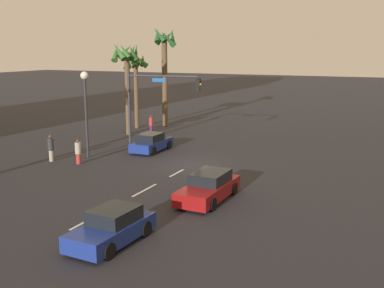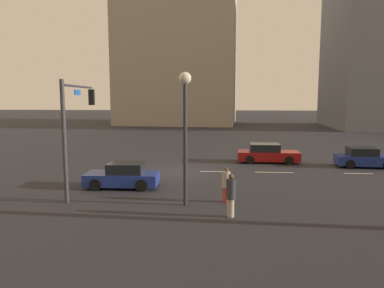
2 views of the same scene
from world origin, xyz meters
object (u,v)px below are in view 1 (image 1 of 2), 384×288
object	(u,v)px
car_1	(112,228)
streetlamp	(85,98)
pedestrian_2	(78,151)
car_0	(151,143)
palm_tree_3	(135,70)
traffic_signal	(154,95)
pedestrian_1	(151,124)
car_2	(209,187)
palm_tree_0	(165,58)
pedestrian_0	(51,148)
palm_tree_2	(126,65)

from	to	relation	value
car_1	streetlamp	world-z (taller)	streetlamp
pedestrian_2	car_0	bearing A→B (deg)	-23.65
car_0	palm_tree_3	distance (m)	11.86
streetlamp	palm_tree_3	bearing A→B (deg)	15.59
traffic_signal	pedestrian_1	bearing A→B (deg)	32.62
car_0	car_2	bearing A→B (deg)	-136.84
traffic_signal	palm_tree_0	world-z (taller)	palm_tree_0
car_0	streetlamp	xyz separation A→B (m)	(-3.70, 3.08, 3.61)
pedestrian_0	palm_tree_3	distance (m)	15.15
streetlamp	pedestrian_0	bearing A→B (deg)	142.65
car_1	palm_tree_0	bearing A→B (deg)	23.58
palm_tree_2	pedestrian_1	bearing A→B (deg)	-44.89
car_2	pedestrian_0	xyz separation A→B (m)	(3.23, 13.01, 0.31)
car_1	pedestrian_0	xyz separation A→B (m)	(9.84, 11.61, 0.32)
pedestrian_0	pedestrian_1	world-z (taller)	pedestrian_0
pedestrian_0	car_0	bearing A→B (deg)	-38.95
pedestrian_0	palm_tree_2	world-z (taller)	palm_tree_2
car_0	pedestrian_2	size ratio (longest dim) A/B	2.37
streetlamp	palm_tree_0	distance (m)	14.92
car_2	traffic_signal	bearing A→B (deg)	39.87
pedestrian_1	palm_tree_0	size ratio (longest dim) A/B	0.17
streetlamp	palm_tree_0	size ratio (longest dim) A/B	0.62
pedestrian_2	palm_tree_2	world-z (taller)	palm_tree_2
car_2	pedestrian_1	world-z (taller)	pedestrian_1
car_0	palm_tree_0	size ratio (longest dim) A/B	0.41
car_2	pedestrian_0	distance (m)	13.40
pedestrian_0	palm_tree_0	size ratio (longest dim) A/B	0.19
car_2	traffic_signal	size ratio (longest dim) A/B	0.75
pedestrian_1	pedestrian_2	bearing A→B (deg)	-173.48
car_0	car_1	xyz separation A→B (m)	(-15.55, -6.99, 0.01)
car_0	palm_tree_0	distance (m)	13.31
car_0	streetlamp	distance (m)	6.02
car_1	car_2	bearing A→B (deg)	-11.92
car_1	car_0	bearing A→B (deg)	24.20
pedestrian_1	palm_tree_2	distance (m)	5.73
pedestrian_2	pedestrian_1	bearing A→B (deg)	6.52
car_0	traffic_signal	bearing A→B (deg)	22.25
car_2	palm_tree_3	world-z (taller)	palm_tree_3
car_1	pedestrian_0	distance (m)	15.22
car_1	palm_tree_3	distance (m)	28.10
car_1	traffic_signal	size ratio (longest dim) A/B	0.66
palm_tree_2	car_0	bearing A→B (deg)	-134.51
streetlamp	palm_tree_2	size ratio (longest dim) A/B	0.74
traffic_signal	pedestrian_2	world-z (taller)	traffic_signal
car_2	pedestrian_1	xyz separation A→B (m)	(15.74, 12.24, 0.20)
car_0	car_1	bearing A→B (deg)	-155.80
traffic_signal	palm_tree_3	xyz separation A→B (m)	(6.45, 5.63, 1.57)
car_2	pedestrian_2	world-z (taller)	pedestrian_2
pedestrian_0	pedestrian_2	xyz separation A→B (m)	(0.15, -2.18, -0.09)
pedestrian_2	palm_tree_3	bearing A→B (deg)	16.02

